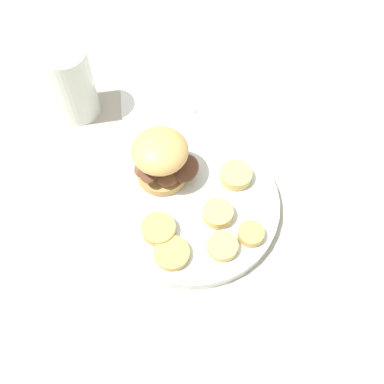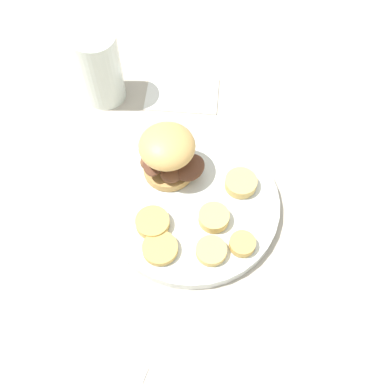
{
  "view_description": "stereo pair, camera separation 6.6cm",
  "coord_description": "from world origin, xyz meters",
  "px_view_note": "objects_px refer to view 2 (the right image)",
  "views": [
    {
      "loc": [
        -0.19,
        0.27,
        0.61
      ],
      "look_at": [
        0.0,
        0.0,
        0.05
      ],
      "focal_mm": 42.0,
      "sensor_mm": 36.0,
      "label": 1
    },
    {
      "loc": [
        -0.24,
        0.23,
        0.61
      ],
      "look_at": [
        0.0,
        0.0,
        0.05
      ],
      "focal_mm": 42.0,
      "sensor_mm": 36.0,
      "label": 2
    }
  ],
  "objects_px": {
    "fork": "(90,356)",
    "drinking_glass": "(100,68)",
    "sandwich": "(169,155)",
    "dinner_plate": "(192,203)"
  },
  "relations": [
    {
      "from": "sandwich",
      "to": "drinking_glass",
      "type": "xyz_separation_m",
      "value": [
        0.21,
        -0.04,
        0.0
      ]
    },
    {
      "from": "dinner_plate",
      "to": "sandwich",
      "type": "height_order",
      "value": "sandwich"
    },
    {
      "from": "fork",
      "to": "dinner_plate",
      "type": "bearing_deg",
      "value": -74.51
    },
    {
      "from": "sandwich",
      "to": "fork",
      "type": "height_order",
      "value": "sandwich"
    },
    {
      "from": "dinner_plate",
      "to": "drinking_glass",
      "type": "height_order",
      "value": "drinking_glass"
    },
    {
      "from": "drinking_glass",
      "to": "dinner_plate",
      "type": "bearing_deg",
      "value": 170.29
    },
    {
      "from": "sandwich",
      "to": "drinking_glass",
      "type": "relative_size",
      "value": 0.76
    },
    {
      "from": "dinner_plate",
      "to": "sandwich",
      "type": "relative_size",
      "value": 2.67
    },
    {
      "from": "fork",
      "to": "drinking_glass",
      "type": "height_order",
      "value": "drinking_glass"
    },
    {
      "from": "fork",
      "to": "drinking_glass",
      "type": "bearing_deg",
      "value": -40.84
    }
  ]
}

